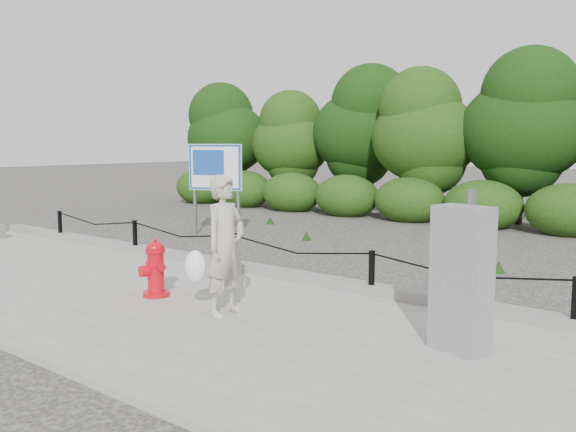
% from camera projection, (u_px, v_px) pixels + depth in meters
% --- Properties ---
extents(ground, '(90.00, 90.00, 0.00)m').
position_uv_depth(ground, '(234.00, 275.00, 9.63)').
color(ground, '#2D2B28').
rests_on(ground, ground).
extents(sidewalk, '(14.00, 4.00, 0.08)m').
position_uv_depth(sidewalk, '(130.00, 298.00, 8.07)').
color(sidewalk, gray).
rests_on(sidewalk, ground).
extents(curb, '(14.00, 0.22, 0.14)m').
position_uv_depth(curb, '(237.00, 266.00, 9.65)').
color(curb, slate).
rests_on(curb, sidewalk).
extents(chain_barrier, '(10.06, 0.06, 0.60)m').
position_uv_depth(chain_barrier, '(234.00, 247.00, 9.57)').
color(chain_barrier, black).
rests_on(chain_barrier, sidewalk).
extents(treeline, '(20.42, 3.57, 4.37)m').
position_uv_depth(treeline, '(487.00, 127.00, 15.88)').
color(treeline, black).
rests_on(treeline, ground).
extents(fire_hydrant, '(0.43, 0.44, 0.76)m').
position_uv_depth(fire_hydrant, '(155.00, 269.00, 7.98)').
color(fire_hydrant, red).
rests_on(fire_hydrant, sidewalk).
extents(pedestrian, '(0.71, 0.62, 1.65)m').
position_uv_depth(pedestrian, '(224.00, 247.00, 7.08)').
color(pedestrian, '#A79F8F').
rests_on(pedestrian, sidewalk).
extents(utility_cabinet, '(0.59, 0.44, 1.56)m').
position_uv_depth(utility_cabinet, '(462.00, 279.00, 5.85)').
color(utility_cabinet, gray).
rests_on(utility_cabinet, sidewalk).
extents(advertising_sign, '(1.23, 0.49, 2.06)m').
position_uv_depth(advertising_sign, '(215.00, 171.00, 13.56)').
color(advertising_sign, slate).
rests_on(advertising_sign, ground).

